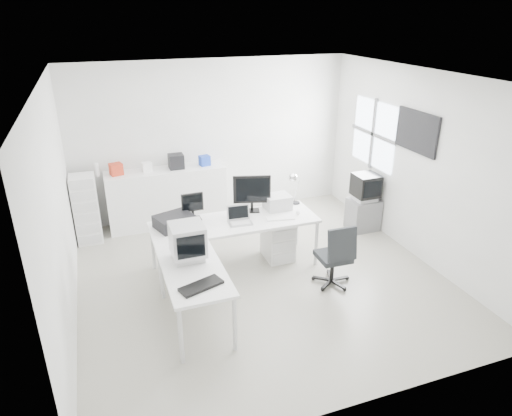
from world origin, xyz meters
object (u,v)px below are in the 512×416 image
object	(u,v)px
drawer_pedestal	(278,240)
crt_tv	(366,188)
main_desk	(235,244)
side_desk	(195,296)
laptop	(240,216)
filing_cabinet	(86,209)
lcd_monitor_small	(193,207)
office_chair	(333,254)
inkjet_printer	(174,221)
laser_printer	(277,202)
tv_cabinet	(363,214)
crt_monitor	(188,243)
sideboard	(167,197)
lcd_monitor_large	(252,193)

from	to	relation	value
drawer_pedestal	crt_tv	distance (m)	1.89
main_desk	drawer_pedestal	xyz separation A→B (m)	(0.70, 0.05, -0.08)
drawer_pedestal	main_desk	bearing A→B (deg)	-175.91
side_desk	crt_tv	distance (m)	3.70
laptop	filing_cabinet	size ratio (longest dim) A/B	0.30
lcd_monitor_small	office_chair	size ratio (longest dim) A/B	0.41
inkjet_printer	laser_printer	xyz separation A→B (m)	(1.60, 0.12, 0.02)
drawer_pedestal	crt_tv	size ratio (longest dim) A/B	1.20
tv_cabinet	laptop	bearing A→B (deg)	-166.52
filing_cabinet	lcd_monitor_small	bearing A→B (deg)	-43.34
crt_monitor	tv_cabinet	size ratio (longest dim) A/B	0.83
tv_cabinet	crt_monitor	bearing A→B (deg)	-158.18
crt_tv	sideboard	bearing A→B (deg)	156.65
office_chair	crt_tv	xyz separation A→B (m)	(1.34, 1.37, 0.30)
inkjet_printer	filing_cabinet	bearing A→B (deg)	108.48
lcd_monitor_large	lcd_monitor_small	bearing A→B (deg)	-164.59
lcd_monitor_large	office_chair	size ratio (longest dim) A/B	0.61
lcd_monitor_large	filing_cabinet	size ratio (longest dim) A/B	0.52
filing_cabinet	crt_monitor	bearing A→B (deg)	-64.75
main_desk	lcd_monitor_small	distance (m)	0.83
office_chair	side_desk	bearing A→B (deg)	-172.56
lcd_monitor_small	filing_cabinet	size ratio (longest dim) A/B	0.35
side_desk	crt_tv	xyz separation A→B (m)	(3.32, 1.58, 0.40)
lcd_monitor_large	filing_cabinet	distance (m)	2.80
side_desk	office_chair	xyz separation A→B (m)	(1.98, 0.21, 0.10)
laser_printer	office_chair	world-z (taller)	laser_printer
inkjet_printer	crt_monitor	size ratio (longest dim) A/B	1.09
side_desk	tv_cabinet	bearing A→B (deg)	25.44
side_desk	office_chair	size ratio (longest dim) A/B	1.47
crt_monitor	filing_cabinet	xyz separation A→B (m)	(-1.18, 2.49, -0.42)
side_desk	lcd_monitor_large	xyz separation A→B (m)	(1.20, 1.35, 0.67)
office_chair	crt_tv	world-z (taller)	crt_tv
tv_cabinet	sideboard	xyz separation A→B (m)	(-3.15, 1.36, 0.24)
drawer_pedestal	lcd_monitor_large	world-z (taller)	lcd_monitor_large
inkjet_printer	laptop	xyz separation A→B (m)	(0.90, -0.20, 0.02)
lcd_monitor_small	sideboard	distance (m)	1.66
sideboard	laser_printer	bearing A→B (deg)	-48.65
office_chair	crt_tv	bearing A→B (deg)	47.12
inkjet_printer	crt_tv	distance (m)	3.35
side_desk	filing_cabinet	xyz separation A→B (m)	(-1.18, 2.74, 0.19)
inkjet_printer	office_chair	distance (m)	2.25
lcd_monitor_large	crt_monitor	size ratio (longest dim) A/B	1.28
side_desk	inkjet_printer	world-z (taller)	inkjet_printer
drawer_pedestal	sideboard	size ratio (longest dim) A/B	0.29
lcd_monitor_small	side_desk	bearing A→B (deg)	-103.43
crt_tv	laser_printer	bearing A→B (deg)	-171.39
filing_cabinet	sideboard	bearing A→B (deg)	8.39
office_chair	filing_cabinet	size ratio (longest dim) A/B	0.85
main_desk	lcd_monitor_large	bearing A→B (deg)	35.54
laser_printer	crt_tv	xyz separation A→B (m)	(1.72, 0.26, -0.09)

